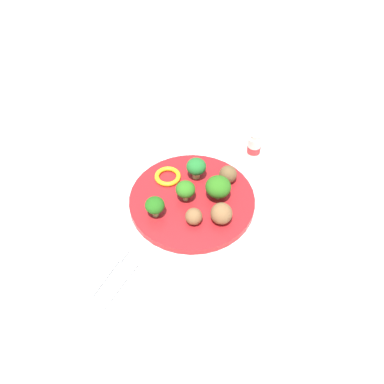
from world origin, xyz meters
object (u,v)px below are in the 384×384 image
Objects in this scene: meatball_far_rim at (194,216)px; napkin at (115,278)px; broccoli_floret_back_left at (196,167)px; yogurt_bottle at (254,147)px; knife at (124,278)px; broccoli_floret_front_right at (218,187)px; broccoli_floret_center at (185,190)px; broccoli_floret_near_rim at (155,206)px; plate at (192,200)px; pepper_ring_back_left at (168,176)px; meatball_front_right at (221,213)px; fork at (110,269)px; meatball_mid_right at (228,174)px.

napkin is at bearing 164.56° from meatball_far_rim.
yogurt_bottle is (0.15, -0.07, -0.02)m from broccoli_floret_back_left.
knife is 2.02× the size of yogurt_bottle.
napkin is 1.17× the size of knife.
broccoli_floret_front_right is 0.07m from broccoli_floret_center.
broccoli_floret_center is (0.07, -0.03, 0.00)m from broccoli_floret_near_rim.
napkin is (-0.30, -0.02, -0.05)m from broccoli_floret_back_left.
plate is 0.07m from broccoli_floret_front_right.
plate is 0.24m from knife.
meatball_front_right is at bearing -101.85° from pepper_ring_back_left.
yogurt_bottle is at bearing 12.20° from meatball_front_right.
fork is 0.45m from yogurt_bottle.
meatball_mid_right is (0.06, 0.01, -0.01)m from broccoli_floret_front_right.
broccoli_floret_back_left is 0.07m from pepper_ring_back_left.
meatball_front_right is at bearing -123.11° from broccoli_floret_back_left.
broccoli_floret_near_rim is 0.17m from napkin.
yogurt_bottle reaches higher than knife.
yogurt_bottle is at bearing -6.19° from napkin.
meatball_far_rim is at bearing -11.03° from knife.
broccoli_floret_front_right is (0.03, -0.05, 0.04)m from plate.
yogurt_bottle is at bearing 0.81° from meatball_far_rim.
broccoli_floret_front_right reaches higher than napkin.
meatball_front_right is at bearing -167.80° from yogurt_bottle.
broccoli_floret_near_rim is (-0.12, 0.08, -0.00)m from broccoli_floret_front_right.
broccoli_floret_center reaches higher than meatball_front_right.
fork is 0.04m from knife.
broccoli_floret_back_left reaches higher than broccoli_floret_center.
meatball_far_rim is at bearing -129.39° from broccoli_floret_center.
fork is at bearing 171.32° from yogurt_bottle.
broccoli_floret_back_left is at bearing 155.94° from yogurt_bottle.
broccoli_floret_front_right is at bearing -15.51° from fork.
yogurt_bottle is (0.12, -0.00, -0.00)m from meatball_mid_right.
yogurt_bottle is at bearing -12.23° from broccoli_floret_center.
meatball_front_right is at bearing -141.05° from broccoli_floret_front_right.
meatball_front_right reaches higher than meatball_far_rim.
fork is (-0.24, 0.03, -0.00)m from plate.
napkin is 2.36× the size of yogurt_bottle.
broccoli_floret_near_rim is 0.16m from fork.
broccoli_floret_near_rim is 0.40× the size of fork.
meatball_mid_right is (0.03, -0.07, -0.01)m from broccoli_floret_back_left.
broccoli_floret_center is 0.10m from meatball_front_right.
napkin is (-0.34, 0.05, -0.03)m from meatball_mid_right.
yogurt_bottle is at bearing -32.05° from pepper_ring_back_left.
knife is (-0.15, -0.04, -0.04)m from broccoli_floret_near_rim.
knife is at bearing 175.89° from yogurt_bottle.
knife is (-0.27, 0.04, -0.04)m from broccoli_floret_front_right.
broccoli_floret_back_left reaches higher than fork.
broccoli_floret_center is 0.41× the size of fork.
meatball_front_right is at bearing -20.24° from knife.
broccoli_floret_front_right reaches higher than broccoli_floret_back_left.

